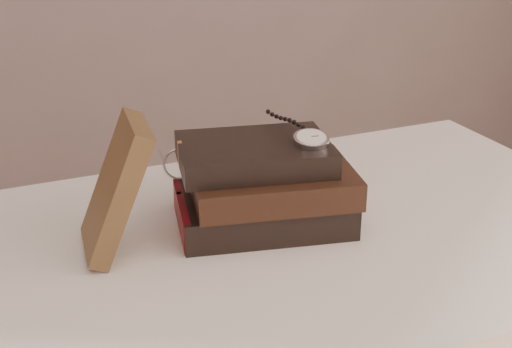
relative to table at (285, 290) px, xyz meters
name	(u,v)px	position (x,y,z in m)	size (l,w,h in m)	color
table	(285,290)	(0.00, 0.00, 0.00)	(1.00, 0.60, 0.75)	white
book_stack	(264,187)	(-0.02, 0.04, 0.15)	(0.26, 0.21, 0.12)	black
journal	(116,188)	(-0.22, 0.04, 0.18)	(0.03, 0.11, 0.18)	#3F2B18
pocket_watch	(309,138)	(0.04, 0.02, 0.22)	(0.06, 0.15, 0.02)	silver
eyeglasses	(196,162)	(-0.08, 0.13, 0.16)	(0.12, 0.13, 0.05)	silver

